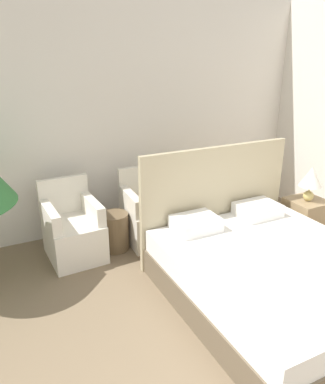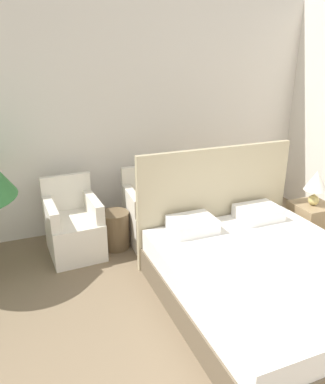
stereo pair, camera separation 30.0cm
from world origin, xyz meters
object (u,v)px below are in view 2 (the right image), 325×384
object	(u,v)px
armchair_near_window_left	(74,230)
side_table	(115,230)
table_lamp	(316,183)
nightstand	(310,225)
bed	(264,276)
armchair_near_window_right	(151,217)

from	to	relation	value
armchair_near_window_left	side_table	size ratio (longest dim) A/B	1.94
table_lamp	armchair_near_window_left	bearing A→B (deg)	161.36
side_table	table_lamp	bearing A→B (deg)	-21.39
armchair_near_window_left	side_table	world-z (taller)	armchair_near_window_left
side_table	armchair_near_window_left	bearing A→B (deg)	174.99
nightstand	side_table	distance (m)	2.35
bed	side_table	world-z (taller)	bed
armchair_near_window_right	table_lamp	distance (m)	1.99
bed	armchair_near_window_left	bearing A→B (deg)	132.94
armchair_near_window_left	side_table	bearing A→B (deg)	-7.71
armchair_near_window_right	table_lamp	xyz separation A→B (m)	(1.70, -0.89, 0.53)
armchair_near_window_right	side_table	xyz separation A→B (m)	(-0.47, -0.04, -0.07)
bed	table_lamp	bearing A→B (deg)	30.91
nightstand	bed	bearing A→B (deg)	-148.90
nightstand	side_table	world-z (taller)	nightstand
bed	side_table	bearing A→B (deg)	123.02
armchair_near_window_left	table_lamp	size ratio (longest dim) A/B	2.09
nightstand	table_lamp	world-z (taller)	table_lamp
bed	side_table	distance (m)	1.85
bed	table_lamp	size ratio (longest dim) A/B	5.01
armchair_near_window_left	armchair_near_window_right	world-z (taller)	same
armchair_near_window_right	side_table	world-z (taller)	armchair_near_window_right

